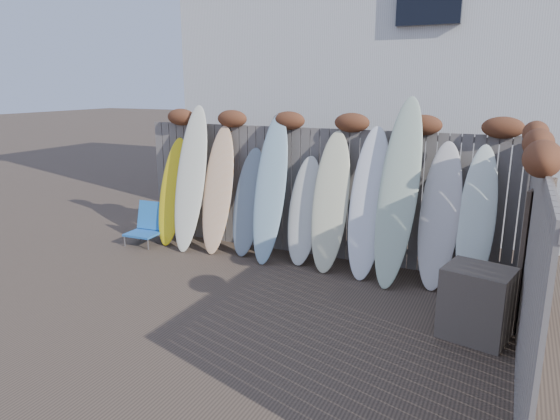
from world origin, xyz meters
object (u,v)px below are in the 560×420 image
at_px(wooden_crate, 476,303).
at_px(beach_chair, 147,224).
at_px(lattice_panel, 534,253).
at_px(surfboard_0, 173,191).

bearing_deg(wooden_crate, beach_chair, 168.19).
xyz_separation_m(beach_chair, lattice_panel, (5.85, -0.38, 0.47)).
bearing_deg(beach_chair, wooden_crate, -11.81).
bearing_deg(beach_chair, lattice_panel, -3.73).
bearing_deg(lattice_panel, wooden_crate, -109.42).
bearing_deg(beach_chair, surfboard_0, 30.85).
bearing_deg(wooden_crate, surfboard_0, 164.73).
relative_size(lattice_panel, surfboard_0, 0.86).
relative_size(wooden_crate, lattice_panel, 0.49).
xyz_separation_m(beach_chair, surfboard_0, (0.39, 0.23, 0.57)).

